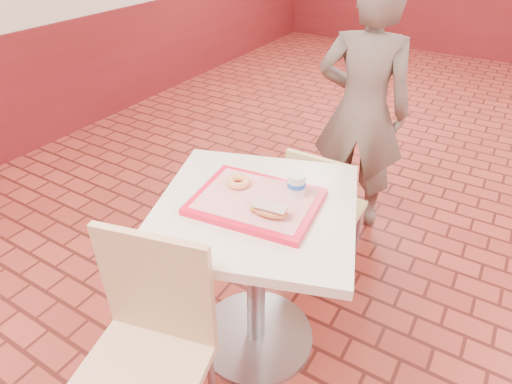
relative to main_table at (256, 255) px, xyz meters
The scene contains 8 objects.
main_table is the anchor object (origin of this frame).
chair_main_front 0.59m from the main_table, 100.40° to the right, with size 0.53×0.53×0.95m.
chair_main_back 0.65m from the main_table, 86.14° to the left, with size 0.38×0.38×0.81m.
customer 1.26m from the main_table, 89.70° to the left, with size 0.58×0.38×1.59m, color #62544C.
serving_tray 0.29m from the main_table, ahead, with size 0.49×0.38×0.03m.
ring_donut 0.34m from the main_table, 158.62° to the left, with size 0.10×0.10×0.03m, color #E48D53.
long_john_donut 0.35m from the main_table, 35.44° to the right, with size 0.16×0.09×0.05m.
paper_cup 0.39m from the main_table, 40.96° to the left, with size 0.07×0.07×0.09m.
Camera 1 is at (-0.44, -2.09, 1.85)m, focal length 30.00 mm.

